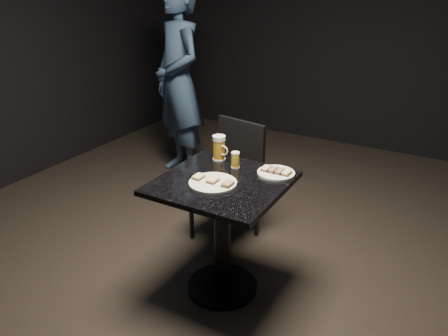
{
  "coord_description": "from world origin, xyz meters",
  "views": [
    {
      "loc": [
        1.12,
        -1.93,
        1.8
      ],
      "look_at": [
        0.0,
        0.02,
        0.82
      ],
      "focal_mm": 35.0,
      "sensor_mm": 36.0,
      "label": 1
    }
  ],
  "objects_px": {
    "plate_small": "(276,173)",
    "chair": "(231,174)",
    "patron": "(179,83)",
    "beer_mug": "(219,148)",
    "table": "(222,218)",
    "beer_tumbler": "(235,160)",
    "plate_large": "(213,183)"
  },
  "relations": [
    {
      "from": "plate_small",
      "to": "chair",
      "type": "distance_m",
      "value": 0.67
    },
    {
      "from": "patron",
      "to": "beer_mug",
      "type": "xyz_separation_m",
      "value": [
        1.08,
        -1.09,
        -0.08
      ]
    },
    {
      "from": "chair",
      "to": "plate_small",
      "type": "bearing_deg",
      "value": -35.72
    },
    {
      "from": "plate_small",
      "to": "chair",
      "type": "relative_size",
      "value": 0.25
    },
    {
      "from": "table",
      "to": "chair",
      "type": "relative_size",
      "value": 0.86
    },
    {
      "from": "patron",
      "to": "chair",
      "type": "relative_size",
      "value": 2.08
    },
    {
      "from": "beer_mug",
      "to": "beer_tumbler",
      "type": "bearing_deg",
      "value": -21.26
    },
    {
      "from": "table",
      "to": "chair",
      "type": "distance_m",
      "value": 0.65
    },
    {
      "from": "plate_large",
      "to": "beer_mug",
      "type": "height_order",
      "value": "beer_mug"
    },
    {
      "from": "table",
      "to": "beer_tumbler",
      "type": "bearing_deg",
      "value": 97.09
    },
    {
      "from": "plate_small",
      "to": "plate_large",
      "type": "bearing_deg",
      "value": -130.11
    },
    {
      "from": "plate_small",
      "to": "beer_tumbler",
      "type": "xyz_separation_m",
      "value": [
        -0.25,
        -0.03,
        0.04
      ]
    },
    {
      "from": "beer_tumbler",
      "to": "chair",
      "type": "relative_size",
      "value": 0.11
    },
    {
      "from": "beer_mug",
      "to": "chair",
      "type": "xyz_separation_m",
      "value": [
        -0.1,
        0.33,
        -0.33
      ]
    },
    {
      "from": "plate_large",
      "to": "chair",
      "type": "xyz_separation_m",
      "value": [
        -0.25,
        0.66,
        -0.26
      ]
    },
    {
      "from": "plate_small",
      "to": "patron",
      "type": "xyz_separation_m",
      "value": [
        -1.47,
        1.12,
        0.15
      ]
    },
    {
      "from": "table",
      "to": "beer_tumbler",
      "type": "xyz_separation_m",
      "value": [
        -0.03,
        0.2,
        0.29
      ]
    },
    {
      "from": "patron",
      "to": "beer_mug",
      "type": "distance_m",
      "value": 1.53
    },
    {
      "from": "plate_small",
      "to": "table",
      "type": "height_order",
      "value": "plate_small"
    },
    {
      "from": "patron",
      "to": "plate_large",
      "type": "bearing_deg",
      "value": -19.65
    },
    {
      "from": "beer_mug",
      "to": "beer_tumbler",
      "type": "height_order",
      "value": "beer_mug"
    },
    {
      "from": "plate_large",
      "to": "chair",
      "type": "height_order",
      "value": "chair"
    },
    {
      "from": "plate_large",
      "to": "patron",
      "type": "relative_size",
      "value": 0.15
    },
    {
      "from": "patron",
      "to": "beer_mug",
      "type": "relative_size",
      "value": 11.51
    },
    {
      "from": "patron",
      "to": "beer_tumbler",
      "type": "relative_size",
      "value": 18.56
    },
    {
      "from": "beer_mug",
      "to": "beer_tumbler",
      "type": "distance_m",
      "value": 0.16
    },
    {
      "from": "table",
      "to": "beer_tumbler",
      "type": "distance_m",
      "value": 0.35
    },
    {
      "from": "plate_small",
      "to": "chair",
      "type": "height_order",
      "value": "chair"
    },
    {
      "from": "plate_small",
      "to": "patron",
      "type": "bearing_deg",
      "value": 142.89
    },
    {
      "from": "plate_small",
      "to": "beer_mug",
      "type": "relative_size",
      "value": 1.39
    },
    {
      "from": "plate_small",
      "to": "beer_tumbler",
      "type": "height_order",
      "value": "beer_tumbler"
    },
    {
      "from": "beer_tumbler",
      "to": "chair",
      "type": "height_order",
      "value": "chair"
    }
  ]
}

